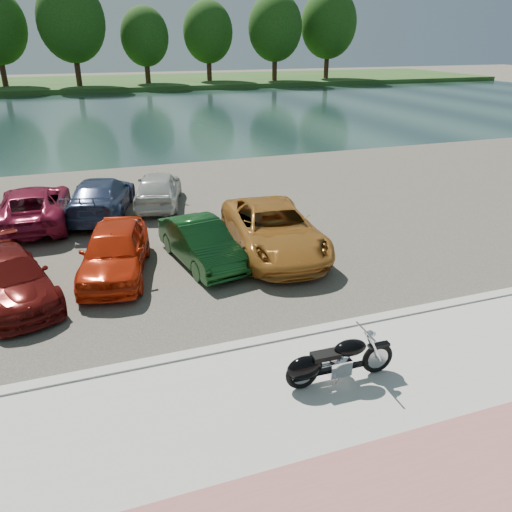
% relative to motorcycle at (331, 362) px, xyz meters
% --- Properties ---
extents(ground, '(200.00, 200.00, 0.00)m').
position_rel_motorcycle_xyz_m(ground, '(-0.15, -0.18, -0.56)').
color(ground, '#595447').
rests_on(ground, ground).
extents(promenade, '(60.00, 6.00, 0.10)m').
position_rel_motorcycle_xyz_m(promenade, '(-0.15, -1.18, -0.51)').
color(promenade, '#B9B7AE').
rests_on(promenade, ground).
extents(pink_path, '(60.00, 2.00, 0.01)m').
position_rel_motorcycle_xyz_m(pink_path, '(-0.15, -2.68, -0.46)').
color(pink_path, '#9C585B').
rests_on(pink_path, promenade).
extents(kerb, '(60.00, 0.30, 0.14)m').
position_rel_motorcycle_xyz_m(kerb, '(-0.15, 1.82, -0.49)').
color(kerb, '#B9B7AE').
rests_on(kerb, ground).
extents(parking_lot, '(60.00, 18.00, 0.04)m').
position_rel_motorcycle_xyz_m(parking_lot, '(-0.15, 10.82, -0.54)').
color(parking_lot, '#403B33').
rests_on(parking_lot, ground).
extents(river, '(120.00, 40.00, 0.00)m').
position_rel_motorcycle_xyz_m(river, '(-0.15, 39.82, -0.56)').
color(river, '#192D2D').
rests_on(river, ground).
extents(far_bank, '(120.00, 24.00, 0.60)m').
position_rel_motorcycle_xyz_m(far_bank, '(-0.15, 71.82, -0.26)').
color(far_bank, '#254518').
rests_on(far_bank, ground).
extents(far_trees, '(70.25, 10.68, 12.52)m').
position_rel_motorcycle_xyz_m(far_trees, '(4.21, 65.61, 6.93)').
color(far_trees, '#3B2215').
rests_on(far_trees, far_bank).
extents(motorcycle, '(2.33, 0.75, 1.05)m').
position_rel_motorcycle_xyz_m(motorcycle, '(0.00, 0.00, 0.00)').
color(motorcycle, black).
rests_on(motorcycle, promenade).
extents(car_3, '(3.02, 4.69, 1.26)m').
position_rel_motorcycle_xyz_m(car_3, '(-6.26, 5.89, 0.11)').
color(car_3, '#560E0C').
rests_on(car_3, parking_lot).
extents(car_4, '(2.61, 4.60, 1.47)m').
position_rel_motorcycle_xyz_m(car_4, '(-3.54, 6.60, 0.22)').
color(car_4, red).
rests_on(car_4, parking_lot).
extents(car_5, '(2.05, 4.14, 1.30)m').
position_rel_motorcycle_xyz_m(car_5, '(-1.01, 6.58, 0.13)').
color(car_5, '#0F3A15').
rests_on(car_5, parking_lot).
extents(car_6, '(3.04, 5.74, 1.54)m').
position_rel_motorcycle_xyz_m(car_6, '(1.36, 6.64, 0.25)').
color(car_6, '#B8752A').
rests_on(car_6, parking_lot).
extents(car_10, '(2.57, 5.22, 1.43)m').
position_rel_motorcycle_xyz_m(car_10, '(-5.98, 11.94, 0.19)').
color(car_10, maroon).
rests_on(car_10, parking_lot).
extents(car_11, '(3.19, 5.35, 1.45)m').
position_rel_motorcycle_xyz_m(car_11, '(-3.58, 12.26, 0.20)').
color(car_11, navy).
rests_on(car_11, parking_lot).
extents(car_12, '(2.70, 4.50, 1.43)m').
position_rel_motorcycle_xyz_m(car_12, '(-1.31, 12.72, 0.19)').
color(car_12, silver).
rests_on(car_12, parking_lot).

